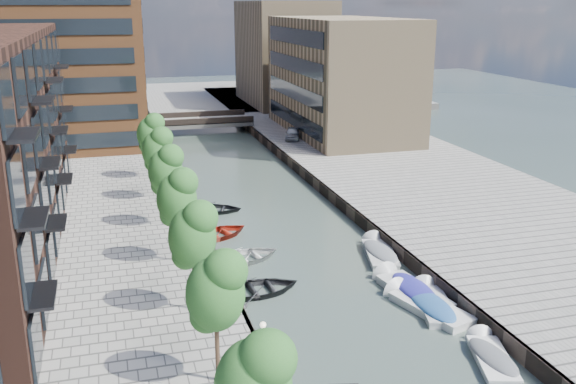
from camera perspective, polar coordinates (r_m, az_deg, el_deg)
name	(u,v)px	position (r m, az deg, el deg)	size (l,w,h in m)	color
water	(256,198)	(57.14, -2.84, -0.56)	(300.00, 300.00, 0.00)	#38473F
quay_right	(419,180)	(62.43, 11.60, 1.08)	(20.00, 140.00, 1.00)	gray
quay_wall_left	(187,198)	(56.00, -8.93, -0.56)	(0.25, 140.00, 1.00)	#332823
quay_wall_right	(321,188)	(58.62, 2.97, 0.39)	(0.25, 140.00, 1.00)	#332823
far_closure	(178,99)	(115.06, -9.78, 8.13)	(80.00, 40.00, 1.00)	gray
tower	(53,9)	(78.39, -20.13, 14.99)	(18.00, 18.00, 30.00)	brown
tan_block_near	(340,76)	(80.86, 4.68, 10.23)	(12.00, 25.00, 14.00)	#9B825F
tan_block_far	(284,53)	(105.41, -0.37, 12.27)	(12.00, 20.00, 16.00)	#9B825F
bridge	(202,121)	(87.48, -7.69, 6.23)	(13.00, 6.00, 1.30)	gray
tree_0	(253,381)	(21.01, -3.12, -16.40)	(2.50, 2.50, 5.95)	#382619
tree_1	(215,289)	(27.05, -6.49, -8.56)	(2.50, 2.50, 5.95)	#382619
tree_2	(192,233)	(33.47, -8.52, -3.63)	(2.50, 2.50, 5.95)	#382619
tree_3	(177,195)	(40.08, -9.88, -0.30)	(2.50, 2.50, 5.95)	#382619
tree_4	(165,168)	(46.81, -10.85, 2.07)	(2.50, 2.50, 5.95)	#382619
tree_5	(157,148)	(53.61, -11.57, 3.85)	(2.50, 2.50, 5.95)	#382619
tree_6	(150,132)	(60.45, -12.14, 5.23)	(2.50, 2.50, 5.95)	#382619
lamp_0	(263,360)	(25.52, -2.20, -14.67)	(0.24, 0.24, 4.12)	black
lamp_1	(201,226)	(39.84, -7.73, -3.03)	(0.24, 0.24, 4.12)	black
lamp_2	(173,165)	(55.09, -10.21, 2.35)	(0.24, 0.24, 4.12)	black
sloop_1	(259,293)	(38.90, -2.62, -8.99)	(3.62, 5.07, 1.05)	black
sloop_2	(216,237)	(47.96, -6.38, -4.03)	(3.65, 5.11, 1.06)	#A22011
sloop_3	(246,261)	(43.59, -3.79, -6.11)	(3.53, 4.95, 1.02)	silver
sloop_4	(214,212)	(53.76, -6.60, -1.75)	(3.28, 4.59, 0.95)	black
motorboat_0	(424,305)	(37.73, 12.03, -9.82)	(3.43, 5.87, 1.85)	silver
motorboat_1	(490,356)	(33.71, 17.53, -13.73)	(2.77, 4.72, 1.49)	white
motorboat_2	(431,303)	(38.41, 12.63, -9.58)	(2.92, 5.37, 1.70)	silver
motorboat_3	(409,289)	(39.47, 10.66, -8.50)	(2.83, 5.97, 1.91)	silver
motorboat_4	(379,252)	(44.78, 8.07, -5.31)	(3.00, 5.55, 1.76)	beige
car	(293,133)	(77.13, 0.40, 5.25)	(1.66, 4.12, 1.40)	silver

